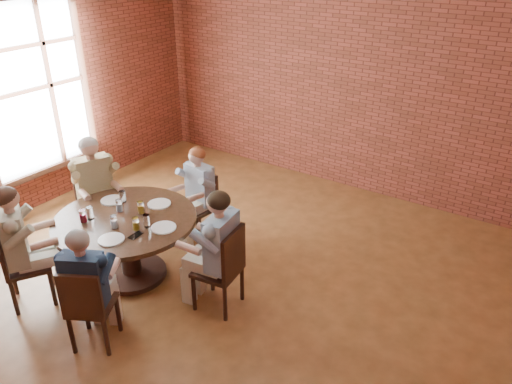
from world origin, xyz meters
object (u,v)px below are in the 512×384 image
Objects in this scene: diner_c at (97,191)px; chair_e at (88,306)px; smartphone at (136,235)px; diner_b at (197,196)px; chair_c at (96,200)px; dining_table at (127,236)px; chair_b at (202,203)px; diner_a at (217,251)px; chair_d at (18,261)px; diner_d at (23,246)px; diner_e at (89,288)px; chair_a at (225,266)px.

chair_e is at bearing -111.23° from diner_c.
diner_b is at bearing 96.62° from smartphone.
diner_b is 1.30× the size of chair_c.
dining_table is at bearing 148.18° from smartphone.
chair_b reaches higher than dining_table.
chair_d is (-1.70, -1.09, -0.15)m from diner_a.
chair_b is 2.16m from chair_d.
diner_d is at bearing -141.96° from diner_c.
diner_c is at bearing -139.49° from diner_b.
smartphone is at bearing -72.08° from diner_b.
diner_d reaches higher than diner_e.
diner_b reaches higher than smartphone.
diner_d is 8.71× the size of smartphone.
chair_d is (-1.78, -1.10, 0.00)m from chair_a.
chair_b is 2.08m from diner_d.
diner_a is at bearing 7.74° from dining_table.
smartphone is at bearing -73.03° from chair_b.
diner_a is 2.02m from diner_c.
diner_d reaches higher than chair_b.
chair_a is 0.70× the size of diner_d.
chair_c is at bearing -104.17° from diner_a.
smartphone is at bearing -27.67° from dining_table.
chair_b is at bearing -77.76° from chair_d.
chair_a is (1.20, 0.16, -0.02)m from dining_table.
chair_c is 2.03m from chair_e.
diner_d reaches higher than smartphone.
chair_e is (-0.67, -1.14, -0.02)m from chair_a.
chair_d is at bearing -30.62° from chair_e.
diner_d is 1.04m from diner_e.
diner_c is 1.34m from chair_d.
diner_c is 1.52× the size of chair_e.
diner_a is 8.70× the size of smartphone.
diner_c reaches higher than diner_b.
dining_table is 1.23× the size of diner_e.
chair_c is 0.71× the size of diner_d.
chair_a is 1.06× the size of chair_b.
chair_d is at bearing -102.62° from diner_b.
diner_b is 0.92× the size of diner_d.
chair_d reaches higher than dining_table.
diner_a is (-0.08, -0.01, 0.16)m from chair_a.
diner_c is at bearing -71.80° from chair_e.
diner_c reaches higher than chair_a.
diner_c reaches higher than diner_d.
diner_c is at bearing -90.00° from chair_c.
diner_d is at bearing -31.22° from diner_e.
diner_e is (0.36, -2.01, 0.14)m from chair_b.
chair_e is at bearing -110.34° from chair_c.
diner_a is 1.07× the size of diner_e.
chair_b is at bearing 95.67° from smartphone.
diner_a is at bearing -146.20° from chair_e.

